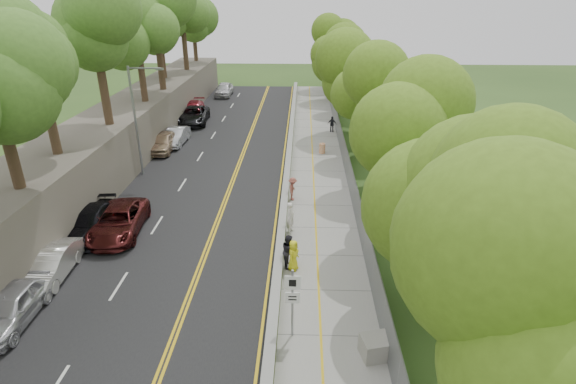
{
  "coord_description": "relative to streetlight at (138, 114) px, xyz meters",
  "views": [
    {
      "loc": [
        1.36,
        -17.12,
        12.75
      ],
      "look_at": [
        0.5,
        8.0,
        1.4
      ],
      "focal_mm": 28.0,
      "sensor_mm": 36.0,
      "label": 1
    }
  ],
  "objects": [
    {
      "name": "car_4",
      "position": [
        -0.14,
        5.31,
        -3.8
      ],
      "size": [
        1.95,
        4.72,
        1.6
      ],
      "primitive_type": "imported",
      "rotation": [
        0.0,
        0.0,
        -0.01
      ],
      "color": "tan",
      "rests_on": "road"
    },
    {
      "name": "jersey_barrier",
      "position": [
        10.71,
        1.0,
        -4.34
      ],
      "size": [
        0.42,
        66.0,
        0.6
      ],
      "primitive_type": "cube",
      "color": "#89C61C",
      "rests_on": "ground"
    },
    {
      "name": "chainlink_fence",
      "position": [
        15.11,
        1.0,
        -3.64
      ],
      "size": [
        0.04,
        66.0,
        2.0
      ],
      "primitive_type": "cube",
      "color": "slate",
      "rests_on": "ground"
    },
    {
      "name": "sidewalk",
      "position": [
        13.01,
        1.0,
        -4.61
      ],
      "size": [
        4.2,
        66.0,
        0.05
      ],
      "primitive_type": "cube",
      "color": "gray",
      "rests_on": "ground"
    },
    {
      "name": "car_1",
      "position": [
        -0.14,
        -13.44,
        -3.89
      ],
      "size": [
        1.74,
        4.41,
        1.43
      ],
      "primitive_type": "imported",
      "rotation": [
        0.0,
        0.0,
        0.05
      ],
      "color": "silver",
      "rests_on": "road"
    },
    {
      "name": "concrete_block",
      "position": [
        14.76,
        -18.0,
        -4.18
      ],
      "size": [
        1.42,
        1.19,
        0.82
      ],
      "primitive_type": "cube",
      "rotation": [
        0.0,
        0.0,
        0.24
      ],
      "color": "gray",
      "rests_on": "sidewalk"
    },
    {
      "name": "ground",
      "position": [
        10.46,
        -14.0,
        -4.64
      ],
      "size": [
        140.0,
        140.0,
        0.0
      ],
      "primitive_type": "plane",
      "color": "#33511E",
      "rests_on": "ground"
    },
    {
      "name": "trees_embankment",
      "position": [
        -2.54,
        1.0,
        5.86
      ],
      "size": [
        6.4,
        66.0,
        13.0
      ],
      "primitive_type": null,
      "color": "#52862C",
      "rests_on": "rock_embankment"
    },
    {
      "name": "car_0",
      "position": [
        -0.14,
        -16.58,
        -3.85
      ],
      "size": [
        1.87,
        4.46,
        1.51
      ],
      "primitive_type": "imported",
      "rotation": [
        0.0,
        0.0,
        0.02
      ],
      "color": "silver",
      "rests_on": "road"
    },
    {
      "name": "construction_barrel",
      "position": [
        13.49,
        5.14,
        -4.16
      ],
      "size": [
        0.52,
        0.52,
        0.85
      ],
      "primitive_type": "cylinder",
      "color": "#E55401",
      "rests_on": "sidewalk"
    },
    {
      "name": "painter_3",
      "position": [
        11.21,
        -4.23,
        -3.81
      ],
      "size": [
        0.67,
        1.06,
        1.56
      ],
      "primitive_type": "imported",
      "rotation": [
        0.0,
        0.0,
        1.47
      ],
      "color": "#9A4E41",
      "rests_on": "sidewalk"
    },
    {
      "name": "car_7",
      "position": [
        -0.14,
        16.34,
        -3.76
      ],
      "size": [
        2.79,
        5.93,
        1.67
      ],
      "primitive_type": "imported",
      "rotation": [
        0.0,
        0.0,
        0.08
      ],
      "color": "#A02432",
      "rests_on": "road"
    },
    {
      "name": "car_2",
      "position": [
        1.46,
        -9.0,
        -3.85
      ],
      "size": [
        2.93,
        5.59,
        1.5
      ],
      "primitive_type": "imported",
      "rotation": [
        0.0,
        0.0,
        0.08
      ],
      "color": "#4E1818",
      "rests_on": "road"
    },
    {
      "name": "car_3",
      "position": [
        -0.14,
        -9.11,
        -3.88
      ],
      "size": [
        2.45,
        5.1,
        1.43
      ],
      "primitive_type": "imported",
      "rotation": [
        0.0,
        0.0,
        0.09
      ],
      "color": "black",
      "rests_on": "road"
    },
    {
      "name": "rock_embankment",
      "position": [
        -3.04,
        1.0,
        -2.64
      ],
      "size": [
        5.0,
        66.0,
        4.0
      ],
      "primitive_type": "cube",
      "color": "#595147",
      "rests_on": "ground"
    },
    {
      "name": "person_far",
      "position": [
        14.66,
        11.45,
        -3.82
      ],
      "size": [
        0.97,
        0.59,
        1.54
      ],
      "primitive_type": "imported",
      "rotation": [
        0.0,
        0.0,
        2.88
      ],
      "color": "black",
      "rests_on": "sidewalk"
    },
    {
      "name": "signpost",
      "position": [
        11.51,
        -17.02,
        -2.68
      ],
      "size": [
        0.62,
        0.09,
        3.1
      ],
      "color": "gray",
      "rests_on": "sidewalk"
    },
    {
      "name": "streetlight",
      "position": [
        0.0,
        0.0,
        0.0
      ],
      "size": [
        2.52,
        0.22,
        8.0
      ],
      "color": "gray",
      "rests_on": "ground"
    },
    {
      "name": "car_5",
      "position": [
        0.46,
        7.22,
        -3.88
      ],
      "size": [
        1.68,
        4.44,
        1.44
      ],
      "primitive_type": "imported",
      "rotation": [
        0.0,
        0.0,
        -0.04
      ],
      "color": "silver",
      "rests_on": "road"
    },
    {
      "name": "painter_2",
      "position": [
        11.21,
        -12.05,
        -3.71
      ],
      "size": [
        0.8,
        0.95,
        1.75
      ],
      "primitive_type": "imported",
      "rotation": [
        0.0,
        0.0,
        1.74
      ],
      "color": "black",
      "rests_on": "sidewalk"
    },
    {
      "name": "painter_1",
      "position": [
        11.21,
        -8.57,
        -3.66
      ],
      "size": [
        0.61,
        0.77,
        1.85
      ],
      "primitive_type": "imported",
      "rotation": [
        0.0,
        0.0,
        1.29
      ],
      "color": "white",
      "rests_on": "sidewalk"
    },
    {
      "name": "trees_fenceside",
      "position": [
        17.46,
        1.0,
        2.36
      ],
      "size": [
        7.0,
        66.0,
        14.0
      ],
      "primitive_type": null,
      "color": "#5F8A21",
      "rests_on": "ground"
    },
    {
      "name": "painter_0",
      "position": [
        11.44,
        -12.33,
        -3.78
      ],
      "size": [
        0.78,
        0.93,
        1.61
      ],
      "primitive_type": "imported",
      "rotation": [
        0.0,
        0.0,
        1.16
      ],
      "color": "yellow",
      "rests_on": "sidewalk"
    },
    {
      "name": "car_8",
      "position": [
        1.46,
        27.47,
        -3.76
      ],
      "size": [
        2.0,
        4.92,
        1.67
      ],
      "primitive_type": "imported",
      "rotation": [
        0.0,
        0.0,
        -0.01
      ],
      "color": "silver",
      "rests_on": "road"
    },
    {
      "name": "car_6",
      "position": [
        0.49,
        14.17,
        -3.77
      ],
      "size": [
        3.21,
        6.17,
        1.66
      ],
      "primitive_type": "imported",
      "rotation": [
        0.0,
        0.0,
        0.08
      ],
      "color": "black",
      "rests_on": "road"
    },
    {
      "name": "road",
      "position": [
        5.06,
        1.0,
        -4.62
      ],
      "size": [
        11.2,
        66.0,
        0.04
      ],
      "primitive_type": "cube",
      "color": "black",
      "rests_on": "ground"
    }
  ]
}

